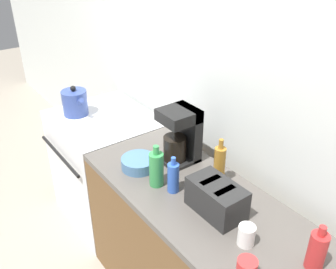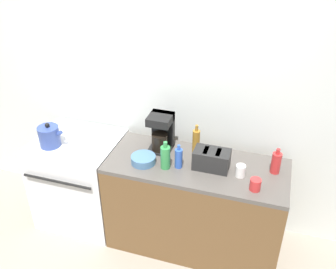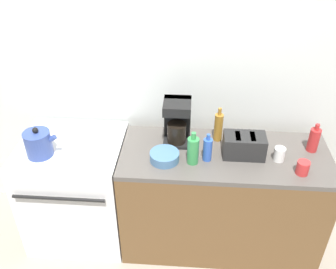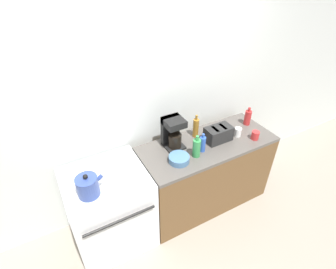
# 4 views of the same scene
# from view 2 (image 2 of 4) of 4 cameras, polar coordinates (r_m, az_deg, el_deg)

# --- Properties ---
(ground_plane) EXTENTS (12.00, 12.00, 0.00)m
(ground_plane) POSITION_cam_2_polar(r_m,az_deg,el_deg) (3.59, -6.11, -17.41)
(ground_plane) COLOR gray
(wall_back) EXTENTS (8.00, 0.05, 2.60)m
(wall_back) POSITION_cam_2_polar(r_m,az_deg,el_deg) (3.36, -2.47, 6.86)
(wall_back) COLOR silver
(wall_back) RESTS_ON ground_plane
(stove) EXTENTS (0.76, 0.72, 0.89)m
(stove) POSITION_cam_2_polar(r_m,az_deg,el_deg) (3.72, -13.09, -6.54)
(stove) COLOR silver
(stove) RESTS_ON ground_plane
(counter_block) EXTENTS (1.49, 0.62, 0.89)m
(counter_block) POSITION_cam_2_polar(r_m,az_deg,el_deg) (3.36, 4.10, -10.71)
(counter_block) COLOR brown
(counter_block) RESTS_ON ground_plane
(kettle) EXTENTS (0.23, 0.18, 0.23)m
(kettle) POSITION_cam_2_polar(r_m,az_deg,el_deg) (3.42, -17.62, -0.25)
(kettle) COLOR #33478C
(kettle) RESTS_ON stove
(toaster) EXTENTS (0.29, 0.17, 0.16)m
(toaster) POSITION_cam_2_polar(r_m,az_deg,el_deg) (3.01, 6.66, -3.77)
(toaster) COLOR black
(toaster) RESTS_ON counter_block
(coffee_maker) EXTENTS (0.19, 0.21, 0.33)m
(coffee_maker) POSITION_cam_2_polar(r_m,az_deg,el_deg) (3.19, -1.04, 0.51)
(coffee_maker) COLOR black
(coffee_maker) RESTS_ON counter_block
(bottle_blue) EXTENTS (0.06, 0.06, 0.21)m
(bottle_blue) POSITION_cam_2_polar(r_m,az_deg,el_deg) (3.00, 1.63, -3.60)
(bottle_blue) COLOR #2D56B7
(bottle_blue) RESTS_ON counter_block
(bottle_red) EXTENTS (0.07, 0.07, 0.22)m
(bottle_red) POSITION_cam_2_polar(r_m,az_deg,el_deg) (3.06, 16.14, -4.14)
(bottle_red) COLOR #B72828
(bottle_red) RESTS_ON counter_block
(bottle_amber) EXTENTS (0.06, 0.06, 0.27)m
(bottle_amber) POSITION_cam_2_polar(r_m,az_deg,el_deg) (3.17, 4.30, -1.03)
(bottle_amber) COLOR #9E6B23
(bottle_amber) RESTS_ON counter_block
(bottle_green) EXTENTS (0.08, 0.08, 0.24)m
(bottle_green) POSITION_cam_2_polar(r_m,az_deg,el_deg) (2.98, -0.40, -3.45)
(bottle_green) COLOR #338C47
(bottle_green) RESTS_ON counter_block
(cup_white) EXTENTS (0.08, 0.08, 0.10)m
(cup_white) POSITION_cam_2_polar(r_m,az_deg,el_deg) (2.98, 10.98, -5.44)
(cup_white) COLOR white
(cup_white) RESTS_ON counter_block
(cup_red) EXTENTS (0.08, 0.08, 0.09)m
(cup_red) POSITION_cam_2_polar(r_m,az_deg,el_deg) (2.86, 13.16, -7.43)
(cup_red) COLOR red
(cup_red) RESTS_ON counter_block
(bowl) EXTENTS (0.20, 0.20, 0.06)m
(bowl) POSITION_cam_2_polar(r_m,az_deg,el_deg) (3.08, -3.77, -3.82)
(bowl) COLOR teal
(bowl) RESTS_ON counter_block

